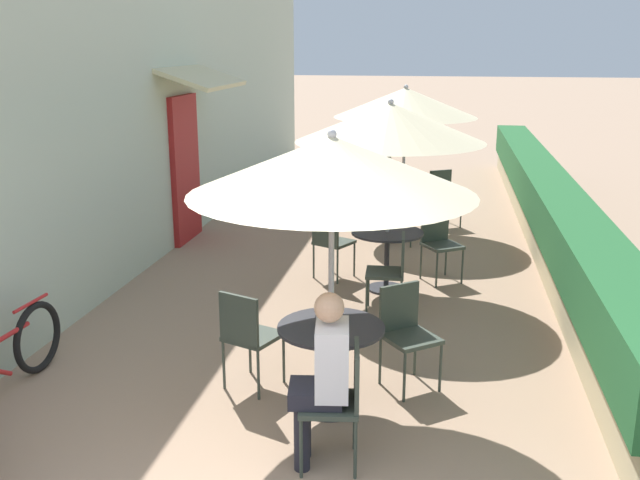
{
  "coord_description": "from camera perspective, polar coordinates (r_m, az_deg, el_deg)",
  "views": [
    {
      "loc": [
        1.27,
        -3.25,
        2.82
      ],
      "look_at": [
        0.15,
        3.19,
        1.0
      ],
      "focal_mm": 40.0,
      "sensor_mm": 36.0,
      "label": 1
    }
  ],
  "objects": [
    {
      "name": "cafe_chair_far_back",
      "position": [
        11.42,
        9.84,
        3.7
      ],
      "size": [
        0.55,
        0.55,
        0.87
      ],
      "rotation": [
        0.0,
        0.0,
        9.95
      ],
      "color": "#384238",
      "rests_on": "ground_plane"
    },
    {
      "name": "patio_table_near",
      "position": [
        5.6,
        0.89,
        -8.57
      ],
      "size": [
        0.83,
        0.83,
        0.71
      ],
      "color": "#28282D",
      "rests_on": "ground_plane"
    },
    {
      "name": "patio_umbrella_mid",
      "position": [
        8.04,
        5.64,
        9.32
      ],
      "size": [
        2.13,
        2.13,
        2.22
      ],
      "color": "#B7B7BC",
      "rests_on": "ground_plane"
    },
    {
      "name": "seated_patron_near_left",
      "position": [
        4.85,
        0.3,
        -10.53
      ],
      "size": [
        0.44,
        0.37,
        1.25
      ],
      "rotation": [
        0.0,
        0.0,
        7.99
      ],
      "color": "#23232D",
      "rests_on": "ground_plane"
    },
    {
      "name": "cafe_chair_mid_right",
      "position": [
        8.75,
        9.51,
        0.09
      ],
      "size": [
        0.55,
        0.55,
        0.87
      ],
      "rotation": [
        0.0,
        0.0,
        10.0
      ],
      "color": "#384238",
      "rests_on": "ground_plane"
    },
    {
      "name": "cafe_chair_far_left",
      "position": [
        11.36,
        3.2,
        3.84
      ],
      "size": [
        0.55,
        0.55,
        0.87
      ],
      "rotation": [
        0.0,
        0.0,
        5.77
      ],
      "color": "#384238",
      "rests_on": "ground_plane"
    },
    {
      "name": "patio_umbrella_near",
      "position": [
        5.18,
        0.95,
        5.97
      ],
      "size": [
        2.13,
        2.13,
        2.22
      ],
      "color": "#B7B7BC",
      "rests_on": "ground_plane"
    },
    {
      "name": "coffee_cup_far",
      "position": [
        10.93,
        6.29,
        4.56
      ],
      "size": [
        0.07,
        0.07,
        0.09
      ],
      "color": "#232328",
      "rests_on": "patio_table_far"
    },
    {
      "name": "cafe_chair_mid_left",
      "position": [
        7.59,
        5.8,
        -2.18
      ],
      "size": [
        0.42,
        0.42,
        0.87
      ],
      "rotation": [
        0.0,
        0.0,
        7.91
      ],
      "color": "#384238",
      "rests_on": "ground_plane"
    },
    {
      "name": "patio_table_mid",
      "position": [
        8.31,
        5.38,
        -0.5
      ],
      "size": [
        0.83,
        0.83,
        0.71
      ],
      "color": "#28282D",
      "rests_on": "ground_plane"
    },
    {
      "name": "patio_table_far",
      "position": [
        11.0,
        6.62,
        3.44
      ],
      "size": [
        0.83,
        0.83,
        0.71
      ],
      "color": "#28282D",
      "rests_on": "ground_plane"
    },
    {
      "name": "patio_umbrella_far",
      "position": [
        10.79,
        6.86,
        10.86
      ],
      "size": [
        2.13,
        2.13,
        2.22
      ],
      "color": "#B7B7BC",
      "rests_on": "ground_plane"
    },
    {
      "name": "planter_hedge",
      "position": [
        10.66,
        17.62,
        2.46
      ],
      "size": [
        0.6,
        13.32,
        1.01
      ],
      "color": "tan",
      "rests_on": "ground_plane"
    },
    {
      "name": "cafe_chair_near_right",
      "position": [
        6.04,
        6.88,
        -6.98
      ],
      "size": [
        0.56,
        0.56,
        0.87
      ],
      "rotation": [
        0.0,
        0.0,
        10.09
      ],
      "color": "#384238",
      "rests_on": "ground_plane"
    },
    {
      "name": "cafe_chair_near_back",
      "position": [
        5.94,
        -5.82,
        -7.33
      ],
      "size": [
        0.52,
        0.52,
        0.87
      ],
      "rotation": [
        0.0,
        0.0,
        12.18
      ],
      "color": "#384238",
      "rests_on": "ground_plane"
    },
    {
      "name": "cafe_facade_wall",
      "position": [
        10.98,
        -10.69,
        11.49
      ],
      "size": [
        0.98,
        14.32,
        4.2
      ],
      "color": "#B2C1AD",
      "rests_on": "ground_plane"
    },
    {
      "name": "cafe_chair_mid_back",
      "position": [
        8.66,
        0.85,
        0.13
      ],
      "size": [
        0.54,
        0.54,
        0.87
      ],
      "rotation": [
        0.0,
        0.0,
        12.1
      ],
      "color": "#384238",
      "rests_on": "ground_plane"
    },
    {
      "name": "coffee_cup_near",
      "position": [
        5.52,
        0.0,
        -6.42
      ],
      "size": [
        0.07,
        0.07,
        0.09
      ],
      "color": "#232328",
      "rests_on": "patio_table_near"
    },
    {
      "name": "cafe_chair_far_right",
      "position": [
        10.26,
        6.82,
        2.48
      ],
      "size": [
        0.4,
        0.4,
        0.87
      ],
      "rotation": [
        0.0,
        0.0,
        7.86
      ],
      "color": "#384238",
      "rests_on": "ground_plane"
    },
    {
      "name": "cafe_chair_near_left",
      "position": [
        4.92,
        1.63,
        -12.33
      ],
      "size": [
        0.45,
        0.45,
        0.87
      ],
      "rotation": [
        0.0,
        0.0,
        7.99
      ],
      "color": "#384238",
      "rests_on": "ground_plane"
    }
  ]
}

